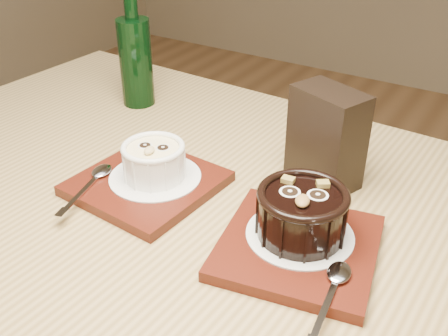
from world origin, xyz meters
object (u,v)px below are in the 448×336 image
(ramekin_dark, at_px, (302,211))
(green_bottle, at_px, (136,59))
(table, at_px, (199,267))
(tray_right, at_px, (298,247))
(ramekin_white, at_px, (154,159))
(condiment_stand, at_px, (326,138))
(tray_left, at_px, (147,183))

(ramekin_dark, distance_m, green_bottle, 0.49)
(table, xyz_separation_m, tray_right, (0.14, 0.00, 0.10))
(ramekin_dark, bearing_deg, table, 166.66)
(table, bearing_deg, green_bottle, 141.26)
(ramekin_white, relative_size, tray_right, 0.49)
(condiment_stand, bearing_deg, tray_left, -143.34)
(tray_left, distance_m, tray_right, 0.24)
(tray_right, xyz_separation_m, condiment_stand, (-0.04, 0.16, 0.06))
(tray_left, height_order, condiment_stand, condiment_stand)
(table, relative_size, ramekin_white, 13.93)
(ramekin_dark, height_order, green_bottle, green_bottle)
(tray_right, relative_size, green_bottle, 0.80)
(tray_left, distance_m, condiment_stand, 0.26)
(table, xyz_separation_m, tray_left, (-0.10, 0.02, 0.10))
(table, bearing_deg, condiment_stand, 58.03)
(ramekin_white, height_order, condiment_stand, condiment_stand)
(ramekin_white, height_order, ramekin_dark, ramekin_dark)
(tray_right, distance_m, green_bottle, 0.51)
(tray_right, xyz_separation_m, green_bottle, (-0.44, 0.24, 0.08))
(ramekin_white, bearing_deg, green_bottle, 116.85)
(condiment_stand, bearing_deg, tray_right, -76.71)
(tray_right, relative_size, condiment_stand, 1.29)
(ramekin_dark, distance_m, condiment_stand, 0.16)
(tray_left, xyz_separation_m, green_bottle, (-0.20, 0.22, 0.08))
(ramekin_white, bearing_deg, tray_right, -23.37)
(table, xyz_separation_m, ramekin_white, (-0.09, 0.03, 0.13))
(ramekin_white, bearing_deg, ramekin_dark, -20.19)
(tray_right, height_order, ramekin_dark, ramekin_dark)
(table, bearing_deg, ramekin_dark, 6.50)
(condiment_stand, bearing_deg, table, -121.97)
(green_bottle, bearing_deg, tray_left, -47.99)
(ramekin_white, distance_m, green_bottle, 0.30)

